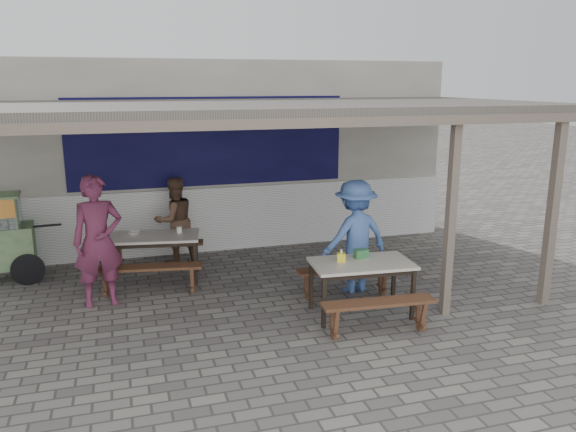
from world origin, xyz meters
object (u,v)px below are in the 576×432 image
Objects in this scene: table_right at (361,267)px; condiment_jar at (179,230)px; condiment_bowl at (134,233)px; bench_right_street at (378,309)px; patron_street_side at (98,241)px; patron_wall_side at (175,220)px; bench_right_wall at (346,275)px; patron_right_table at (355,236)px; tissue_box at (341,257)px; bench_left_street at (149,273)px; donation_box at (361,254)px; bench_left_wall at (157,249)px; table_left at (152,240)px.

table_right is 14.27× the size of condiment_jar.
condiment_jar reaches higher than condiment_bowl.
condiment_jar reaches higher than bench_right_street.
bench_right_street is at bearing -53.66° from condiment_jar.
patron_street_side is 1.24× the size of patron_wall_side.
condiment_bowl reaches higher than bench_right_street.
bench_right_wall is 0.61m from patron_right_table.
patron_wall_side is at bearing 122.95° from tissue_box.
tissue_box reaches higher than condiment_bowl.
bench_left_street is 2.90m from tissue_box.
bench_left_street and bench_right_street have the same top height.
condiment_bowl is at bearing 143.60° from donation_box.
patron_wall_side is at bearing 46.82° from bench_left_wall.
table_right is 0.23m from donation_box.
bench_right_street is 0.95m from donation_box.
donation_box is (2.68, -2.02, 0.14)m from table_left.
patron_right_table is at bearing 118.49° from patron_wall_side.
bench_right_wall is 3.57m from patron_street_side.
patron_wall_side reaches higher than table_right.
patron_street_side is at bearing 161.98° from table_right.
condiment_jar is (0.44, 0.05, 0.13)m from table_left.
bench_left_street is 1.65m from patron_wall_side.
condiment_jar is (-1.93, 2.13, -0.01)m from tissue_box.
patron_wall_side reaches higher than table_left.
bench_left_wall is at bearing 90.00° from bench_left_street.
tissue_box is at bearing -114.77° from bench_right_wall.
bench_left_street is 0.93× the size of patron_right_table.
patron_wall_side is at bearing 129.65° from table_right.
patron_right_table is at bearing 72.92° from donation_box.
donation_box is at bearing -36.40° from condiment_bowl.
table_left is at bearing 154.41° from bench_right_wall.
patron_wall_side reaches higher than tissue_box.
bench_right_wall is (2.56, -2.16, -0.00)m from bench_left_wall.
donation_box reaches higher than condiment_jar.
condiment_jar is 0.50× the size of condiment_bowl.
donation_box is (0.31, 0.05, 0.01)m from tissue_box.
condiment_jar is (-2.13, 2.89, 0.46)m from bench_right_street.
patron_street_side reaches higher than patron_right_table.
condiment_jar is at bearing 60.41° from bench_left_street.
bench_right_street is 4.14m from condiment_bowl.
condiment_bowl is at bearing 139.77° from tissue_box.
donation_box is at bearing 86.50° from bench_right_street.
bench_left_street is 8.63× the size of donation_box.
patron_right_table is at bearing -3.77° from bench_left_street.
condiment_bowl is (-2.93, 1.69, 0.44)m from bench_right_wall.
bench_right_wall is 0.78× the size of patron_street_side.
donation_box is at bearing -83.99° from bench_right_wall.
donation_box is (0.01, -0.48, 0.47)m from bench_right_wall.
table_right is 0.94m from patron_right_table.
condiment_jar is at bearing 69.64° from patron_wall_side.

